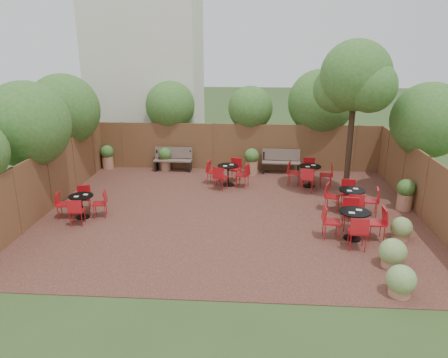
{
  "coord_description": "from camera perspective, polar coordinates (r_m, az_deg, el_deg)",
  "views": [
    {
      "loc": [
        0.64,
        -12.95,
        5.34
      ],
      "look_at": [
        -0.29,
        0.5,
        1.0
      ],
      "focal_mm": 34.5,
      "sensor_mm": 36.0,
      "label": 1
    }
  ],
  "objects": [
    {
      "name": "courtyard_paving",
      "position": [
        14.02,
        1.04,
        -4.51
      ],
      "size": [
        12.0,
        10.0,
        0.02
      ],
      "primitive_type": "cube",
      "color": "#391F17",
      "rests_on": "ground"
    },
    {
      "name": "fence_back",
      "position": [
        18.48,
        1.86,
        4.25
      ],
      "size": [
        12.0,
        0.08,
        2.0
      ],
      "primitive_type": "cube",
      "color": "brown",
      "rests_on": "ground"
    },
    {
      "name": "fence_left",
      "position": [
        15.19,
        -22.18,
        -0.12
      ],
      "size": [
        0.08,
        10.0,
        2.0
      ],
      "primitive_type": "cube",
      "color": "brown",
      "rests_on": "ground"
    },
    {
      "name": "courtyard_tree",
      "position": [
        15.26,
        16.98,
        12.32
      ],
      "size": [
        2.58,
        2.48,
        5.41
      ],
      "rotation": [
        0.0,
        0.0,
        -0.34
      ],
      "color": "black",
      "rests_on": "courtyard_paving"
    },
    {
      "name": "park_bench_left",
      "position": [
        18.54,
        -6.73,
        2.69
      ],
      "size": [
        1.61,
        0.53,
        0.99
      ],
      "rotation": [
        0.0,
        0.0,
        -0.01
      ],
      "color": "brown",
      "rests_on": "courtyard_paving"
    },
    {
      "name": "fence_right",
      "position": [
        14.67,
        25.17,
        -1.11
      ],
      "size": [
        0.08,
        10.0,
        2.0
      ],
      "primitive_type": "cube",
      "color": "brown",
      "rests_on": "ground"
    },
    {
      "name": "neighbour_building",
      "position": [
        21.61,
        -10.12,
        14.02
      ],
      "size": [
        5.0,
        4.0,
        8.0
      ],
      "primitive_type": "cube",
      "color": "silver",
      "rests_on": "ground"
    },
    {
      "name": "ground",
      "position": [
        14.02,
        1.04,
        -4.54
      ],
      "size": [
        80.0,
        80.0,
        0.0
      ],
      "primitive_type": "plane",
      "color": "#354F23",
      "rests_on": "ground"
    },
    {
      "name": "park_bench_right",
      "position": [
        18.27,
        7.56,
        2.41
      ],
      "size": [
        1.61,
        0.58,
        0.98
      ],
      "rotation": [
        0.0,
        0.0,
        -0.05
      ],
      "color": "brown",
      "rests_on": "courtyard_paving"
    },
    {
      "name": "bistro_tables",
      "position": [
        14.5,
        6.66,
        -1.84
      ],
      "size": [
        10.11,
        6.26,
        0.96
      ],
      "color": "black",
      "rests_on": "courtyard_paving"
    },
    {
      "name": "overhang_foliage",
      "position": [
        16.23,
        -3.49,
        8.69
      ],
      "size": [
        15.86,
        10.61,
        2.8
      ],
      "color": "#346420",
      "rests_on": "ground"
    },
    {
      "name": "low_shrubs",
      "position": [
        11.5,
        22.04,
        -9.25
      ],
      "size": [
        1.54,
        3.5,
        0.73
      ],
      "color": "#A57052",
      "rests_on": "courtyard_paving"
    },
    {
      "name": "planters",
      "position": [
        17.21,
        0.16,
        1.81
      ],
      "size": [
        11.87,
        4.6,
        1.11
      ],
      "color": "#A57052",
      "rests_on": "courtyard_paving"
    }
  ]
}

